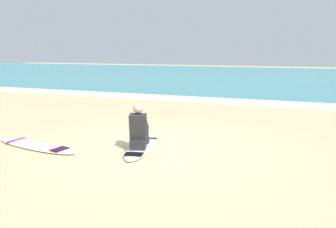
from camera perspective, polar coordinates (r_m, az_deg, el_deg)
name	(u,v)px	position (r m, az deg, el deg)	size (l,w,h in m)	color
ground_plane	(155,149)	(7.36, -2.12, -5.85)	(80.00, 80.00, 0.00)	#CCB584
sea	(261,77)	(27.57, 15.29, 6.04)	(80.00, 28.00, 0.10)	teal
breaking_foam	(224,101)	(14.08, 9.43, 2.20)	(80.00, 0.90, 0.11)	white
surfboard_main	(141,146)	(7.44, -4.47, -5.42)	(0.97, 2.16, 0.08)	white
surfer_seated	(139,130)	(7.17, -4.91, -2.74)	(0.53, 0.77, 0.95)	#232326
surfboard_spare_near	(36,145)	(8.03, -21.30, -4.93)	(2.43, 0.91, 0.08)	#EFE5C6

